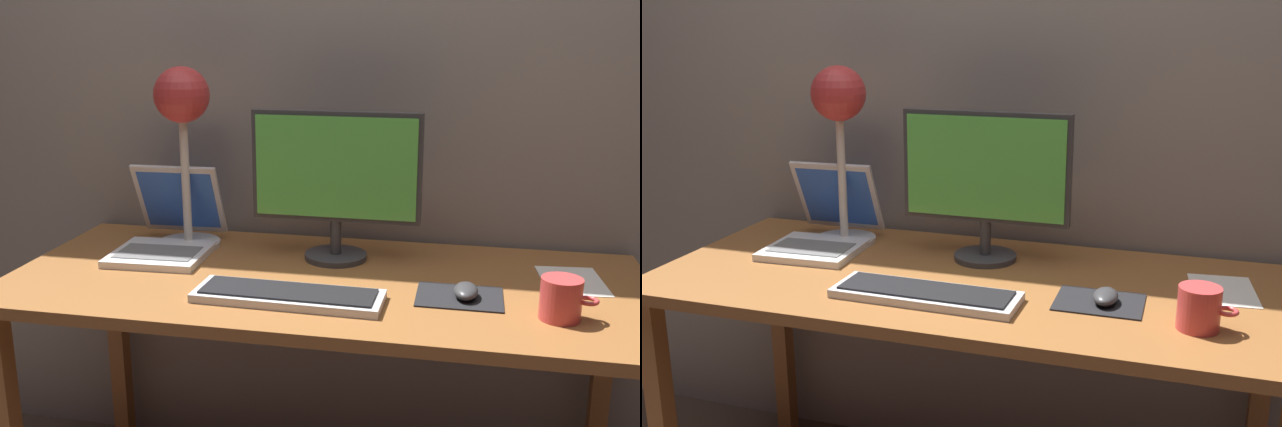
% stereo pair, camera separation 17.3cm
% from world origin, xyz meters
% --- Properties ---
extents(back_wall, '(4.80, 0.06, 2.60)m').
position_xyz_m(back_wall, '(0.00, 0.40, 1.30)').
color(back_wall, gray).
rests_on(back_wall, ground).
extents(desk, '(1.60, 0.70, 0.74)m').
position_xyz_m(desk, '(0.00, 0.00, 0.66)').
color(desk, '#935B2D').
rests_on(desk, ground).
extents(monitor, '(0.45, 0.17, 0.40)m').
position_xyz_m(monitor, '(-0.00, 0.15, 0.97)').
color(monitor, '#38383A').
rests_on(monitor, desk).
extents(keyboard_main, '(0.44, 0.15, 0.03)m').
position_xyz_m(keyboard_main, '(-0.05, -0.17, 0.75)').
color(keyboard_main, silver).
rests_on(keyboard_main, desk).
extents(laptop, '(0.26, 0.35, 0.23)m').
position_xyz_m(laptop, '(-0.47, 0.14, 0.80)').
color(laptop, silver).
rests_on(laptop, desk).
extents(desk_lamp, '(0.18, 0.18, 0.51)m').
position_xyz_m(desk_lamp, '(-0.43, 0.18, 1.11)').
color(desk_lamp, beige).
rests_on(desk_lamp, desk).
extents(mousepad, '(0.20, 0.16, 0.00)m').
position_xyz_m(mousepad, '(0.34, -0.07, 0.74)').
color(mousepad, black).
rests_on(mousepad, desk).
extents(mouse, '(0.06, 0.10, 0.03)m').
position_xyz_m(mouse, '(0.35, -0.08, 0.76)').
color(mouse, '#38383A').
rests_on(mouse, mousepad).
extents(coffee_mug, '(0.12, 0.09, 0.09)m').
position_xyz_m(coffee_mug, '(0.55, -0.15, 0.79)').
color(coffee_mug, '#CC3F3F').
rests_on(coffee_mug, desk).
extents(paper_sheet_near_mouse, '(0.17, 0.22, 0.00)m').
position_xyz_m(paper_sheet_near_mouse, '(0.61, 0.10, 0.74)').
color(paper_sheet_near_mouse, white).
rests_on(paper_sheet_near_mouse, desk).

